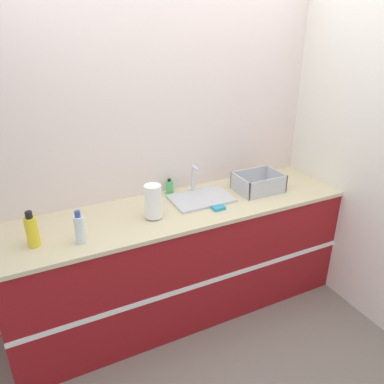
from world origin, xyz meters
The scene contains 11 objects.
ground_plane centered at (0.00, 0.00, 0.00)m, with size 12.00×12.00×0.00m, color slate.
wall_back centered at (0.00, 0.68, 1.30)m, with size 4.96×0.06×2.60m.
wall_right centered at (1.31, 0.32, 1.30)m, with size 0.06×2.65×2.60m.
counter_cabinet centered at (0.00, 0.32, 0.46)m, with size 2.59×0.67×0.92m.
sink centered at (0.19, 0.38, 0.94)m, with size 0.45×0.33×0.24m.
paper_towel_roll centered at (-0.24, 0.26, 1.05)m, with size 0.12×0.12×0.25m.
dish_rack centered at (0.69, 0.32, 0.98)m, with size 0.36×0.27×0.14m.
bottle_yellow centered at (-1.01, 0.24, 1.03)m, with size 0.07×0.07×0.23m.
bottle_clear centered at (-0.75, 0.16, 1.02)m, with size 0.06×0.06×0.22m.
soap_dispenser centered at (0.02, 0.57, 0.98)m, with size 0.06×0.06×0.13m.
sponge centered at (0.23, 0.17, 0.94)m, with size 0.09×0.06×0.02m.
Camera 1 is at (-1.00, -1.92, 2.17)m, focal length 35.00 mm.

